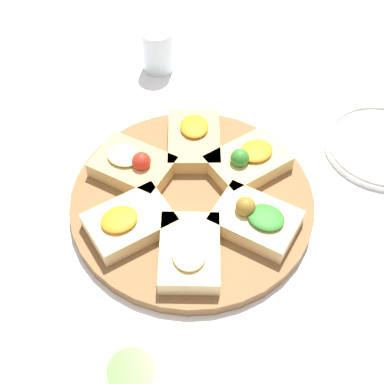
% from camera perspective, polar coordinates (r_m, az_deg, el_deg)
% --- Properties ---
extents(ground_plane, '(3.00, 3.00, 0.00)m').
position_cam_1_polar(ground_plane, '(0.86, -0.00, -1.39)').
color(ground_plane, white).
extents(serving_board, '(0.39, 0.39, 0.02)m').
position_cam_1_polar(serving_board, '(0.86, -0.00, -0.99)').
color(serving_board, brown).
rests_on(serving_board, ground_plane).
extents(focaccia_slice_0, '(0.13, 0.15, 0.05)m').
position_cam_1_polar(focaccia_slice_0, '(0.81, 6.78, -2.91)').
color(focaccia_slice_0, '#E5C689').
rests_on(focaccia_slice_0, serving_board).
extents(focaccia_slice_1, '(0.14, 0.15, 0.05)m').
position_cam_1_polar(focaccia_slice_1, '(0.88, 5.98, 3.26)').
color(focaccia_slice_1, '#DBB775').
rests_on(focaccia_slice_1, serving_board).
extents(focaccia_slice_2, '(0.13, 0.09, 0.04)m').
position_cam_1_polar(focaccia_slice_2, '(0.91, -0.02, 5.61)').
color(focaccia_slice_2, tan).
rests_on(focaccia_slice_2, serving_board).
extents(focaccia_slice_3, '(0.13, 0.15, 0.05)m').
position_cam_1_polar(focaccia_slice_3, '(0.87, -6.34, 2.85)').
color(focaccia_slice_3, tan).
rests_on(focaccia_slice_3, serving_board).
extents(focaccia_slice_4, '(0.14, 0.15, 0.04)m').
position_cam_1_polar(focaccia_slice_4, '(0.81, -6.74, -3.21)').
color(focaccia_slice_4, '#E5C689').
rests_on(focaccia_slice_4, serving_board).
extents(focaccia_slice_5, '(0.12, 0.09, 0.04)m').
position_cam_1_polar(focaccia_slice_5, '(0.77, -0.15, -6.46)').
color(focaccia_slice_5, '#E5C689').
rests_on(focaccia_slice_5, serving_board).
extents(plate_left, '(0.20, 0.20, 0.02)m').
position_cam_1_polar(plate_left, '(0.99, 19.62, 4.73)').
color(plate_left, white).
rests_on(plate_left, ground_plane).
extents(water_glass, '(0.06, 0.06, 0.09)m').
position_cam_1_polar(water_glass, '(1.08, -3.68, 14.92)').
color(water_glass, silver).
rests_on(water_glass, ground_plane).
extents(dipping_bowl, '(0.08, 0.08, 0.02)m').
position_cam_1_polar(dipping_bowl, '(0.73, -6.47, -18.69)').
color(dipping_bowl, silver).
rests_on(dipping_bowl, ground_plane).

